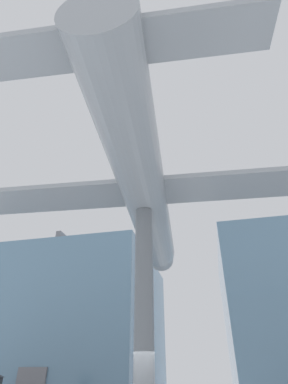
% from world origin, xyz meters
% --- Properties ---
extents(glass_pavilion_left, '(11.35, 12.70, 10.92)m').
position_xyz_m(glass_pavilion_left, '(-8.47, 15.06, 5.17)').
color(glass_pavilion_left, '#60849E').
rests_on(glass_pavilion_left, ground_plane).
extents(support_pylon_central, '(0.59, 0.59, 6.92)m').
position_xyz_m(support_pylon_central, '(0.00, 0.00, 3.46)').
color(support_pylon_central, slate).
rests_on(support_pylon_central, ground_plane).
extents(suspended_airplane, '(21.07, 14.71, 2.94)m').
position_xyz_m(suspended_airplane, '(-0.01, 0.17, 7.74)').
color(suspended_airplane, '#93999E').
rests_on(suspended_airplane, support_pylon_central).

